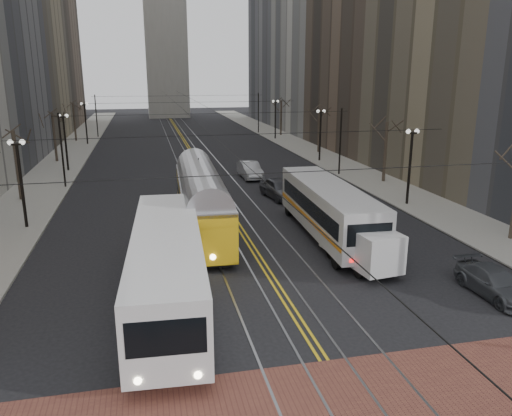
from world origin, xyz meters
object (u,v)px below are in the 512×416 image
streetcar (201,206)px  sedan_silver (250,170)px  transit_bus (168,270)px  rear_bus (328,211)px  cargo_van (360,245)px  sedan_parked (495,282)px  sedan_grey (279,188)px

streetcar → sedan_silver: (6.50, 15.73, -0.90)m
transit_bus → rear_bus: bearing=39.4°
rear_bus → cargo_van: size_ratio=2.39×
sedan_parked → sedan_grey: bearing=102.6°
streetcar → sedan_silver: size_ratio=3.00×
sedan_grey → sedan_silver: size_ratio=0.99×
streetcar → rear_bus: (7.50, -2.89, -0.04)m
transit_bus → sedan_silver: size_ratio=2.86×
streetcar → sedan_parked: size_ratio=3.26×
streetcar → sedan_parked: bearing=-44.1°
transit_bus → streetcar: transit_bus is taller
cargo_van → sedan_parked: cargo_van is taller
transit_bus → sedan_parked: 14.87m
sedan_grey → transit_bus: bearing=-128.5°
transit_bus → sedan_grey: bearing=64.2°
sedan_parked → streetcar: bearing=132.7°
cargo_van → sedan_grey: (-0.26, 15.24, -0.36)m
cargo_van → sedan_grey: size_ratio=1.12×
streetcar → sedan_parked: (12.00, -12.56, -1.05)m
transit_bus → streetcar: 10.71m
rear_bus → sedan_grey: rear_bus is taller
transit_bus → sedan_silver: 27.68m
transit_bus → sedan_grey: size_ratio=2.90×
rear_bus → cargo_van: 4.96m
streetcar → cargo_van: streetcar is taller
sedan_silver → sedan_parked: bearing=-80.8°
transit_bus → sedan_silver: bearing=73.7°
cargo_van → sedan_parked: size_ratio=1.20×
transit_bus → streetcar: bearing=78.7°
cargo_van → sedan_parked: bearing=-53.6°
streetcar → rear_bus: 8.04m
rear_bus → sedan_silver: (-1.00, 18.62, -0.86)m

